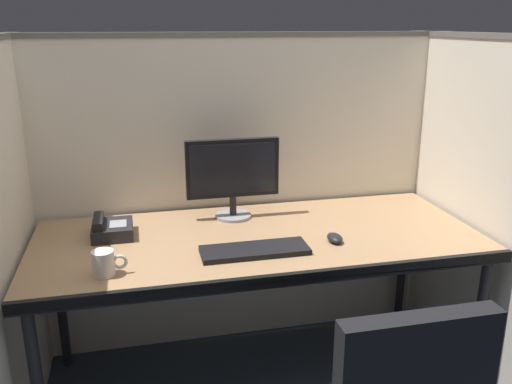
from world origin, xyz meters
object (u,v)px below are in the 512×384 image
object	(u,v)px
computer_mouse	(335,238)
coffee_mug	(104,263)
desk_phone	(111,229)
keyboard_main	(255,250)
desk	(259,247)
monitor_center	(233,173)

from	to	relation	value
computer_mouse	coffee_mug	size ratio (longest dim) A/B	0.76
desk_phone	computer_mouse	bearing A→B (deg)	-16.64
keyboard_main	desk_phone	distance (m)	0.64
computer_mouse	desk_phone	distance (m)	0.95
desk	monitor_center	xyz separation A→B (m)	(-0.07, 0.26, 0.27)
desk_phone	coffee_mug	bearing A→B (deg)	-91.89
keyboard_main	desk_phone	bearing A→B (deg)	151.17
desk_phone	desk	bearing A→B (deg)	-13.08
desk_phone	keyboard_main	bearing A→B (deg)	-28.83
computer_mouse	coffee_mug	bearing A→B (deg)	-173.39
computer_mouse	desk_phone	bearing A→B (deg)	163.36
desk	coffee_mug	distance (m)	0.68
monitor_center	coffee_mug	world-z (taller)	monitor_center
monitor_center	computer_mouse	distance (m)	0.56
monitor_center	keyboard_main	distance (m)	0.47
keyboard_main	computer_mouse	world-z (taller)	computer_mouse
desk	desk_phone	size ratio (longest dim) A/B	10.00
desk	keyboard_main	bearing A→B (deg)	-109.31
desk	computer_mouse	bearing A→B (deg)	-23.68
monitor_center	keyboard_main	world-z (taller)	monitor_center
desk_phone	coffee_mug	size ratio (longest dim) A/B	1.51
desk	desk_phone	world-z (taller)	desk_phone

